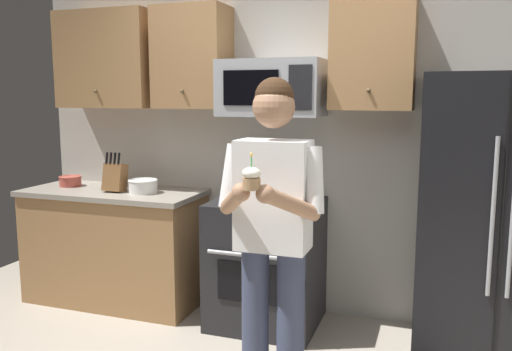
{
  "coord_description": "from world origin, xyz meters",
  "views": [
    {
      "loc": [
        1.0,
        -2.18,
        1.67
      ],
      "look_at": [
        0.1,
        0.42,
        1.25
      ],
      "focal_mm": 37.17,
      "sensor_mm": 36.0,
      "label": 1
    }
  ],
  "objects_px": {
    "knife_block": "(115,177)",
    "bowl_large_white": "(143,186)",
    "refrigerator": "(495,221)",
    "cupcake": "(251,178)",
    "oven_range": "(266,263)",
    "bowl_small_colored": "(70,181)",
    "person": "(273,225)",
    "microwave": "(272,88)"
  },
  "relations": [
    {
      "from": "refrigerator",
      "to": "bowl_large_white",
      "type": "relative_size",
      "value": 7.93
    },
    {
      "from": "oven_range",
      "to": "microwave",
      "type": "height_order",
      "value": "microwave"
    },
    {
      "from": "oven_range",
      "to": "cupcake",
      "type": "xyz_separation_m",
      "value": [
        0.34,
        -1.27,
        0.83
      ]
    },
    {
      "from": "microwave",
      "to": "knife_block",
      "type": "xyz_separation_m",
      "value": [
        -1.24,
        -0.15,
        -0.69
      ]
    },
    {
      "from": "refrigerator",
      "to": "bowl_small_colored",
      "type": "relative_size",
      "value": 9.79
    },
    {
      "from": "oven_range",
      "to": "knife_block",
      "type": "distance_m",
      "value": 1.37
    },
    {
      "from": "knife_block",
      "to": "bowl_small_colored",
      "type": "relative_size",
      "value": 1.74
    },
    {
      "from": "person",
      "to": "microwave",
      "type": "bearing_deg",
      "value": 107.82
    },
    {
      "from": "person",
      "to": "knife_block",
      "type": "bearing_deg",
      "value": 149.96
    },
    {
      "from": "microwave",
      "to": "refrigerator",
      "type": "height_order",
      "value": "microwave"
    },
    {
      "from": "bowl_small_colored",
      "to": "person",
      "type": "distance_m",
      "value": 2.32
    },
    {
      "from": "bowl_large_white",
      "to": "cupcake",
      "type": "height_order",
      "value": "cupcake"
    },
    {
      "from": "cupcake",
      "to": "oven_range",
      "type": "bearing_deg",
      "value": 105.04
    },
    {
      "from": "knife_block",
      "to": "person",
      "type": "height_order",
      "value": "person"
    },
    {
      "from": "knife_block",
      "to": "refrigerator",
      "type": "bearing_deg",
      "value": -0.2
    },
    {
      "from": "refrigerator",
      "to": "person",
      "type": "xyz_separation_m",
      "value": [
        -1.16,
        -0.91,
        0.1
      ]
    },
    {
      "from": "refrigerator",
      "to": "person",
      "type": "bearing_deg",
      "value": -141.94
    },
    {
      "from": "bowl_large_white",
      "to": "person",
      "type": "bearing_deg",
      "value": -34.75
    },
    {
      "from": "bowl_large_white",
      "to": "cupcake",
      "type": "relative_size",
      "value": 1.31
    },
    {
      "from": "person",
      "to": "cupcake",
      "type": "bearing_deg",
      "value": -90.0
    },
    {
      "from": "cupcake",
      "to": "knife_block",
      "type": "bearing_deg",
      "value": 141.84
    },
    {
      "from": "person",
      "to": "oven_range",
      "type": "bearing_deg",
      "value": 109.91
    },
    {
      "from": "microwave",
      "to": "cupcake",
      "type": "relative_size",
      "value": 4.26
    },
    {
      "from": "knife_block",
      "to": "bowl_large_white",
      "type": "distance_m",
      "value": 0.25
    },
    {
      "from": "knife_block",
      "to": "person",
      "type": "bearing_deg",
      "value": -30.04
    },
    {
      "from": "oven_range",
      "to": "bowl_large_white",
      "type": "bearing_deg",
      "value": -179.3
    },
    {
      "from": "oven_range",
      "to": "microwave",
      "type": "distance_m",
      "value": 1.26
    },
    {
      "from": "bowl_small_colored",
      "to": "refrigerator",
      "type": "bearing_deg",
      "value": -1.8
    },
    {
      "from": "microwave",
      "to": "knife_block",
      "type": "height_order",
      "value": "microwave"
    },
    {
      "from": "person",
      "to": "cupcake",
      "type": "xyz_separation_m",
      "value": [
        -0.0,
        -0.33,
        0.3
      ]
    },
    {
      "from": "bowl_large_white",
      "to": "knife_block",
      "type": "bearing_deg",
      "value": -175.89
    },
    {
      "from": "refrigerator",
      "to": "person",
      "type": "relative_size",
      "value": 1.02
    },
    {
      "from": "microwave",
      "to": "bowl_small_colored",
      "type": "bearing_deg",
      "value": -178.14
    },
    {
      "from": "person",
      "to": "cupcake",
      "type": "distance_m",
      "value": 0.44
    },
    {
      "from": "oven_range",
      "to": "bowl_small_colored",
      "type": "xyz_separation_m",
      "value": [
        -1.74,
        0.06,
        0.5
      ]
    },
    {
      "from": "refrigerator",
      "to": "knife_block",
      "type": "xyz_separation_m",
      "value": [
        -2.74,
        0.01,
        0.13
      ]
    },
    {
      "from": "knife_block",
      "to": "bowl_small_colored",
      "type": "bearing_deg",
      "value": 169.55
    },
    {
      "from": "oven_range",
      "to": "person",
      "type": "relative_size",
      "value": 0.53
    },
    {
      "from": "refrigerator",
      "to": "cupcake",
      "type": "relative_size",
      "value": 10.35
    },
    {
      "from": "oven_range",
      "to": "knife_block",
      "type": "height_order",
      "value": "knife_block"
    },
    {
      "from": "oven_range",
      "to": "cupcake",
      "type": "bearing_deg",
      "value": -74.96
    },
    {
      "from": "person",
      "to": "bowl_large_white",
      "type": "bearing_deg",
      "value": 145.25
    }
  ]
}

